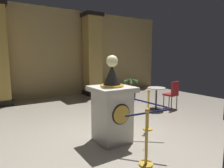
{
  "coord_description": "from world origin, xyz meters",
  "views": [
    {
      "loc": [
        -2.35,
        -3.71,
        1.83
      ],
      "look_at": [
        -0.14,
        -0.25,
        1.25
      ],
      "focal_mm": 31.76,
      "sensor_mm": 36.0,
      "label": 1
    }
  ],
  "objects_px": {
    "stanchion_far": "(148,116)",
    "potted_palm_right": "(130,91)",
    "cafe_table": "(156,95)",
    "pedestal_clock": "(112,108)",
    "stanchion_near": "(146,146)",
    "cafe_chair_red": "(172,92)"
  },
  "relations": [
    {
      "from": "pedestal_clock",
      "to": "cafe_table",
      "type": "distance_m",
      "value": 3.04
    },
    {
      "from": "pedestal_clock",
      "to": "stanchion_far",
      "type": "bearing_deg",
      "value": 4.17
    },
    {
      "from": "stanchion_near",
      "to": "cafe_table",
      "type": "relative_size",
      "value": 1.3
    },
    {
      "from": "stanchion_far",
      "to": "potted_palm_right",
      "type": "distance_m",
      "value": 3.65
    },
    {
      "from": "pedestal_clock",
      "to": "cafe_chair_red",
      "type": "height_order",
      "value": "pedestal_clock"
    },
    {
      "from": "pedestal_clock",
      "to": "stanchion_near",
      "type": "relative_size",
      "value": 1.87
    },
    {
      "from": "stanchion_far",
      "to": "cafe_chair_red",
      "type": "relative_size",
      "value": 1.06
    },
    {
      "from": "stanchion_near",
      "to": "cafe_chair_red",
      "type": "distance_m",
      "value": 4.01
    },
    {
      "from": "stanchion_far",
      "to": "cafe_table",
      "type": "xyz_separation_m",
      "value": [
        1.58,
        1.3,
        0.13
      ]
    },
    {
      "from": "stanchion_far",
      "to": "potted_palm_right",
      "type": "relative_size",
      "value": 1.05
    },
    {
      "from": "stanchion_far",
      "to": "potted_palm_right",
      "type": "height_order",
      "value": "stanchion_far"
    },
    {
      "from": "stanchion_near",
      "to": "cafe_chair_red",
      "type": "xyz_separation_m",
      "value": [
        3.3,
        2.28,
        0.23
      ]
    },
    {
      "from": "cafe_table",
      "to": "cafe_chair_red",
      "type": "bearing_deg",
      "value": -21.97
    },
    {
      "from": "stanchion_far",
      "to": "potted_palm_right",
      "type": "bearing_deg",
      "value": 58.88
    },
    {
      "from": "pedestal_clock",
      "to": "stanchion_far",
      "type": "xyz_separation_m",
      "value": [
        1.12,
        0.08,
        -0.37
      ]
    },
    {
      "from": "stanchion_far",
      "to": "potted_palm_right",
      "type": "xyz_separation_m",
      "value": [
        1.89,
        3.13,
        -0.03
      ]
    },
    {
      "from": "stanchion_near",
      "to": "potted_palm_right",
      "type": "height_order",
      "value": "stanchion_near"
    },
    {
      "from": "potted_palm_right",
      "to": "cafe_table",
      "type": "xyz_separation_m",
      "value": [
        -0.31,
        -1.83,
        0.16
      ]
    },
    {
      "from": "potted_palm_right",
      "to": "cafe_chair_red",
      "type": "xyz_separation_m",
      "value": [
        0.25,
        -2.06,
        0.24
      ]
    },
    {
      "from": "pedestal_clock",
      "to": "stanchion_far",
      "type": "relative_size",
      "value": 1.81
    },
    {
      "from": "pedestal_clock",
      "to": "cafe_chair_red",
      "type": "relative_size",
      "value": 1.93
    },
    {
      "from": "pedestal_clock",
      "to": "potted_palm_right",
      "type": "xyz_separation_m",
      "value": [
        3.0,
        3.21,
        -0.4
      ]
    }
  ]
}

